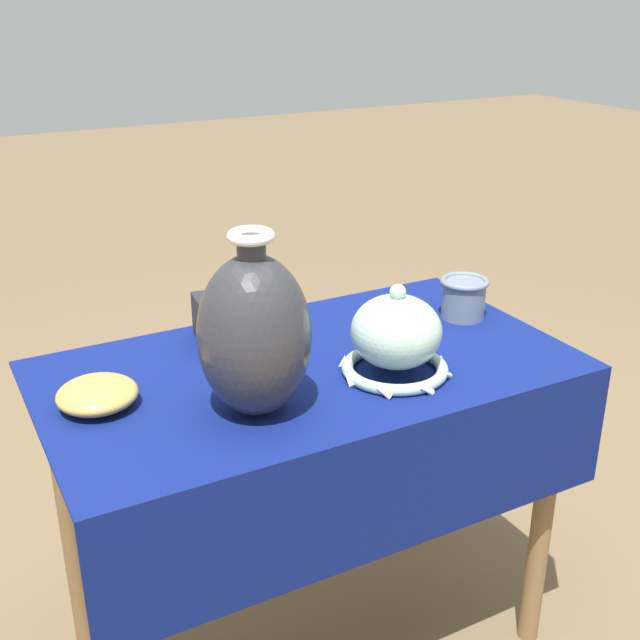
# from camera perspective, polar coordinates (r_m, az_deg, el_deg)

# --- Properties ---
(ground_plane) EXTENTS (14.00, 14.00, 0.00)m
(ground_plane) POSITION_cam_1_polar(r_m,az_deg,el_deg) (1.93, -0.76, -21.80)
(ground_plane) COLOR brown
(display_table) EXTENTS (1.00, 0.56, 0.69)m
(display_table) POSITION_cam_1_polar(r_m,az_deg,el_deg) (1.56, -0.59, -6.40)
(display_table) COLOR olive
(display_table) RESTS_ON ground_plane
(vase_tall_bulbous) EXTENTS (0.19, 0.19, 0.32)m
(vase_tall_bulbous) POSITION_cam_1_polar(r_m,az_deg,el_deg) (1.31, -4.70, -1.01)
(vase_tall_bulbous) COLOR #2D2D33
(vase_tall_bulbous) RESTS_ON display_table
(vase_dome_bell) EXTENTS (0.21, 0.21, 0.18)m
(vase_dome_bell) POSITION_cam_1_polar(r_m,az_deg,el_deg) (1.47, 5.42, -1.31)
(vase_dome_bell) COLOR #A8CCB7
(vase_dome_bell) RESTS_ON display_table
(mosaic_tile_box) EXTENTS (0.14, 0.16, 0.09)m
(mosaic_tile_box) POSITION_cam_1_polar(r_m,az_deg,el_deg) (1.61, -6.37, -0.08)
(mosaic_tile_box) COLOR #232328
(mosaic_tile_box) RESTS_ON display_table
(bowl_shallow_ochre) EXTENTS (0.14, 0.14, 0.05)m
(bowl_shallow_ochre) POSITION_cam_1_polar(r_m,az_deg,el_deg) (1.42, -15.55, -5.11)
(bowl_shallow_ochre) COLOR gold
(bowl_shallow_ochre) RESTS_ON display_table
(cup_wide_slate) EXTENTS (0.10, 0.10, 0.09)m
(cup_wide_slate) POSITION_cam_1_polar(r_m,az_deg,el_deg) (1.75, 10.18, 1.65)
(cup_wide_slate) COLOR slate
(cup_wide_slate) RESTS_ON display_table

